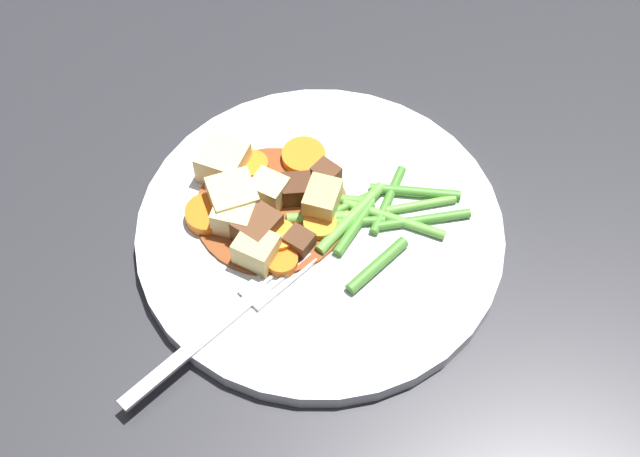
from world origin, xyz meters
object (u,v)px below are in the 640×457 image
(carrot_slice_7, at_px, (208,215))
(dinner_plate, at_px, (320,234))
(potato_chunk_1, at_px, (223,162))
(fork, at_px, (226,320))
(carrot_slice_0, at_px, (253,167))
(carrot_slice_6, at_px, (316,227))
(carrot_slice_4, at_px, (226,191))
(carrot_slice_1, at_px, (279,238))
(meat_chunk_0, at_px, (328,175))
(potato_chunk_4, at_px, (328,201))
(potato_chunk_0, at_px, (234,219))
(meat_chunk_1, at_px, (299,242))
(carrot_slice_5, at_px, (304,157))
(potato_chunk_2, at_px, (233,199))
(potato_chunk_3, at_px, (269,191))
(meat_chunk_2, at_px, (297,190))
(carrot_slice_3, at_px, (319,192))
(carrot_slice_2, at_px, (282,261))
(meat_chunk_3, at_px, (257,228))

(carrot_slice_7, bearing_deg, dinner_plate, 179.90)
(potato_chunk_1, bearing_deg, fork, 99.31)
(carrot_slice_0, bearing_deg, carrot_slice_6, 137.64)
(carrot_slice_6, bearing_deg, carrot_slice_4, -19.70)
(dinner_plate, distance_m, carrot_slice_6, 0.01)
(carrot_slice_1, xyz_separation_m, meat_chunk_0, (-0.03, -0.06, 0.00))
(carrot_slice_0, height_order, carrot_slice_1, carrot_slice_1)
(potato_chunk_4, bearing_deg, dinner_plate, 75.66)
(potato_chunk_0, bearing_deg, meat_chunk_1, 166.06)
(carrot_slice_5, distance_m, potato_chunk_0, 0.08)
(carrot_slice_7, relative_size, potato_chunk_2, 1.01)
(carrot_slice_0, distance_m, carrot_slice_7, 0.06)
(carrot_slice_7, distance_m, potato_chunk_3, 0.05)
(potato_chunk_0, relative_size, potato_chunk_3, 1.16)
(carrot_slice_6, distance_m, meat_chunk_2, 0.03)
(carrot_slice_4, relative_size, potato_chunk_3, 1.04)
(carrot_slice_1, distance_m, meat_chunk_1, 0.02)
(carrot_slice_7, relative_size, potato_chunk_3, 1.35)
(carrot_slice_3, xyz_separation_m, carrot_slice_6, (-0.00, 0.03, -0.00))
(meat_chunk_0, height_order, fork, meat_chunk_0)
(carrot_slice_0, xyz_separation_m, carrot_slice_7, (0.03, 0.05, -0.00))
(meat_chunk_1, bearing_deg, carrot_slice_6, -121.51)
(meat_chunk_2, bearing_deg, carrot_slice_1, 78.77)
(carrot_slice_2, distance_m, fork, 0.06)
(dinner_plate, xyz_separation_m, meat_chunk_3, (0.05, 0.01, 0.02))
(dinner_plate, xyz_separation_m, carrot_slice_3, (0.00, -0.03, 0.01))
(potato_chunk_4, relative_size, meat_chunk_2, 1.35)
(potato_chunk_1, bearing_deg, carrot_slice_5, -163.38)
(potato_chunk_1, distance_m, potato_chunk_3, 0.05)
(carrot_slice_5, xyz_separation_m, meat_chunk_2, (0.00, 0.04, 0.01))
(potato_chunk_2, height_order, meat_chunk_3, potato_chunk_2)
(meat_chunk_1, bearing_deg, carrot_slice_5, -85.86)
(carrot_slice_3, xyz_separation_m, carrot_slice_4, (0.07, 0.01, -0.00))
(carrot_slice_0, xyz_separation_m, potato_chunk_0, (0.01, 0.05, 0.01))
(potato_chunk_3, height_order, meat_chunk_0, potato_chunk_3)
(carrot_slice_1, xyz_separation_m, meat_chunk_2, (-0.01, -0.04, 0.00))
(carrot_slice_0, height_order, carrot_slice_4, carrot_slice_0)
(carrot_slice_0, height_order, fork, carrot_slice_0)
(meat_chunk_0, distance_m, meat_chunk_3, 0.07)
(carrot_slice_0, distance_m, carrot_slice_3, 0.06)
(meat_chunk_0, distance_m, fork, 0.14)
(carrot_slice_1, bearing_deg, meat_chunk_2, -101.23)
(carrot_slice_6, distance_m, potato_chunk_4, 0.02)
(carrot_slice_6, xyz_separation_m, potato_chunk_0, (0.06, 0.00, 0.01))
(carrot_slice_7, relative_size, meat_chunk_2, 1.54)
(carrot_slice_6, distance_m, meat_chunk_1, 0.02)
(potato_chunk_1, bearing_deg, potato_chunk_0, 107.35)
(carrot_slice_7, bearing_deg, carrot_slice_4, -112.10)
(meat_chunk_0, height_order, meat_chunk_3, meat_chunk_3)
(carrot_slice_2, relative_size, potato_chunk_1, 0.71)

